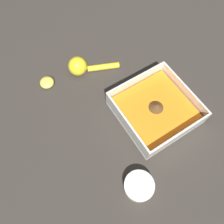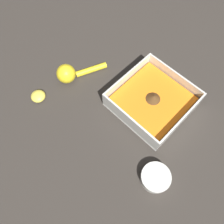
{
  "view_description": "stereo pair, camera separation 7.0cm",
  "coord_description": "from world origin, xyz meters",
  "px_view_note": "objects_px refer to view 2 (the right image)",
  "views": [
    {
      "loc": [
        0.18,
        -0.28,
        0.67
      ],
      "look_at": [
        -0.08,
        -0.12,
        0.03
      ],
      "focal_mm": 35.0,
      "sensor_mm": 36.0,
      "label": 1
    },
    {
      "loc": [
        0.13,
        -0.34,
        0.67
      ],
      "look_at": [
        -0.08,
        -0.12,
        0.03
      ],
      "focal_mm": 35.0,
      "sensor_mm": 36.0,
      "label": 2
    }
  ],
  "objects_px": {
    "spice_bowl": "(155,177)",
    "square_dish": "(152,101)",
    "lemon_squeezer": "(70,73)",
    "lemon_half": "(38,96)"
  },
  "relations": [
    {
      "from": "spice_bowl",
      "to": "square_dish",
      "type": "bearing_deg",
      "value": 132.54
    },
    {
      "from": "square_dish",
      "to": "spice_bowl",
      "type": "bearing_deg",
      "value": -47.46
    },
    {
      "from": "lemon_squeezer",
      "to": "square_dish",
      "type": "bearing_deg",
      "value": 136.82
    },
    {
      "from": "spice_bowl",
      "to": "lemon_squeezer",
      "type": "distance_m",
      "value": 0.45
    },
    {
      "from": "square_dish",
      "to": "lemon_squeezer",
      "type": "distance_m",
      "value": 0.31
    },
    {
      "from": "lemon_squeezer",
      "to": "lemon_half",
      "type": "relative_size",
      "value": 3.56
    },
    {
      "from": "lemon_squeezer",
      "to": "lemon_half",
      "type": "bearing_deg",
      "value": 16.39
    },
    {
      "from": "square_dish",
      "to": "spice_bowl",
      "type": "xyz_separation_m",
      "value": [
        0.17,
        -0.18,
        -0.01
      ]
    },
    {
      "from": "lemon_half",
      "to": "spice_bowl",
      "type": "bearing_deg",
      "value": 9.01
    },
    {
      "from": "spice_bowl",
      "to": "lemon_half",
      "type": "height_order",
      "value": "spice_bowl"
    }
  ]
}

